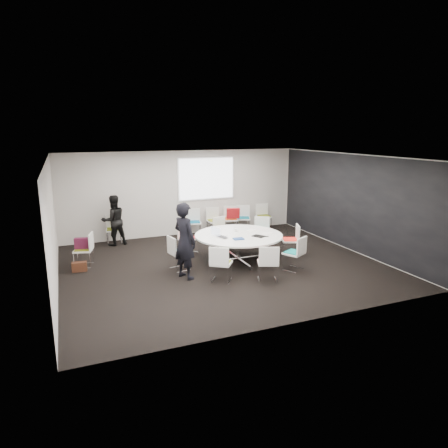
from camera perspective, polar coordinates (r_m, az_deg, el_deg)
name	(u,v)px	position (r m, az deg, el deg)	size (l,w,h in m)	color
room_shell	(226,212)	(10.17, 0.29, 1.67)	(8.08, 7.08, 2.88)	black
conference_table	(239,241)	(10.70, 2.10, -2.42)	(2.34, 2.34, 0.73)	silver
projection_screen	(206,179)	(13.54, -2.52, 6.48)	(1.90, 0.03, 1.35)	white
chair_ring_a	(290,246)	(11.37, 9.45, -3.11)	(0.59, 0.59, 0.88)	silver
chair_ring_b	(261,237)	(12.17, 5.34, -1.89)	(0.63, 0.62, 0.88)	silver
chair_ring_c	(223,237)	(12.10, -0.16, -1.92)	(0.57, 0.56, 0.88)	silver
chair_ring_d	(188,244)	(11.43, -5.10, -2.89)	(0.63, 0.63, 0.88)	silver
chair_ring_e	(179,259)	(10.14, -6.44, -5.03)	(0.53, 0.54, 0.88)	silver
chair_ring_f	(221,270)	(9.31, -0.43, -6.62)	(0.64, 0.63, 0.88)	silver
chair_ring_g	(268,270)	(9.41, 6.26, -6.50)	(0.59, 0.59, 0.88)	silver
chair_ring_h	(294,260)	(10.21, 9.99, -5.02)	(0.62, 0.61, 0.88)	silver
chair_back_a	(194,227)	(13.36, -4.33, -0.50)	(0.55, 0.54, 0.88)	silver
chair_back_b	(215,226)	(13.56, -1.36, -0.26)	(0.46, 0.45, 0.88)	silver
chair_back_c	(231,224)	(13.81, 0.95, 0.00)	(0.57, 0.56, 0.88)	silver
chair_back_d	(243,223)	(13.98, 2.78, 0.15)	(0.59, 0.58, 0.88)	silver
chair_back_e	(264,221)	(14.34, 5.68, 0.42)	(0.50, 0.49, 0.88)	silver
chair_spare_left	(84,256)	(10.94, -19.31, -4.34)	(0.55, 0.56, 0.88)	silver
chair_person_back	(114,235)	(12.84, -15.43, -1.51)	(0.52, 0.51, 0.88)	silver
person_main	(185,241)	(9.40, -5.62, -2.41)	(0.67, 0.44, 1.83)	black
person_back	(114,220)	(12.57, -15.48, 0.50)	(0.75, 0.58, 1.54)	black
laptop	(224,237)	(10.39, -0.05, -1.80)	(0.35, 0.22, 0.03)	#333338
laptop_lid	(216,231)	(10.46, -1.22, -1.04)	(0.30, 0.02, 0.22)	silver
notebook_black	(259,236)	(10.48, 4.96, -1.74)	(0.22, 0.30, 0.02)	black
tablet_folio	(239,239)	(10.19, 2.09, -2.12)	(0.26, 0.20, 0.03)	navy
papers_right	(251,230)	(11.13, 3.95, -0.87)	(0.30, 0.21, 0.00)	silver
papers_front	(267,233)	(10.83, 6.18, -1.32)	(0.30, 0.21, 0.00)	silver
cup	(236,230)	(10.94, 1.73, -0.87)	(0.08, 0.08, 0.09)	white
phone	(266,236)	(10.49, 5.99, -1.78)	(0.14, 0.07, 0.01)	black
maroon_bag	(83,243)	(10.85, -19.53, -2.61)	(0.40, 0.14, 0.28)	#50152F
brown_bag	(79,267)	(10.64, -19.95, -5.76)	(0.36, 0.16, 0.24)	#412214
red_jacket	(233,213)	(13.52, 1.31, 1.54)	(0.44, 0.10, 0.35)	#AC151A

